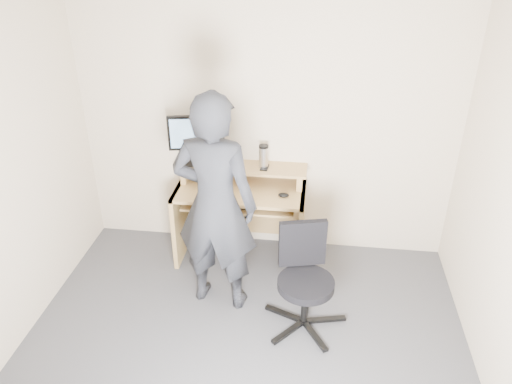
% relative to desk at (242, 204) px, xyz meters
% --- Properties ---
extents(ground, '(3.50, 3.50, 0.00)m').
position_rel_desk_xyz_m(ground, '(0.20, -1.53, -0.55)').
color(ground, '#49494D').
rests_on(ground, ground).
extents(back_wall, '(3.50, 0.02, 2.50)m').
position_rel_desk_xyz_m(back_wall, '(0.20, 0.22, 0.70)').
color(back_wall, beige).
rests_on(back_wall, ground).
extents(ceiling, '(3.50, 3.50, 0.02)m').
position_rel_desk_xyz_m(ceiling, '(0.20, -1.53, 1.95)').
color(ceiling, white).
rests_on(ceiling, back_wall).
extents(desk, '(1.20, 0.60, 0.91)m').
position_rel_desk_xyz_m(desk, '(0.00, 0.00, 0.00)').
color(desk, tan).
rests_on(desk, ground).
extents(monitor, '(0.51, 0.14, 0.49)m').
position_rel_desk_xyz_m(monitor, '(-0.42, 0.05, 0.65)').
color(monitor, black).
rests_on(monitor, desk).
extents(external_drive, '(0.10, 0.14, 0.20)m').
position_rel_desk_xyz_m(external_drive, '(-0.15, 0.10, 0.46)').
color(external_drive, black).
rests_on(external_drive, desk).
extents(travel_mug, '(0.10, 0.10, 0.19)m').
position_rel_desk_xyz_m(travel_mug, '(0.20, 0.09, 0.46)').
color(travel_mug, silver).
rests_on(travel_mug, desk).
extents(smartphone, '(0.08, 0.13, 0.01)m').
position_rel_desk_xyz_m(smartphone, '(0.21, 0.06, 0.37)').
color(smartphone, black).
rests_on(smartphone, desk).
extents(charger, '(0.05, 0.05, 0.03)m').
position_rel_desk_xyz_m(charger, '(-0.18, -0.01, 0.38)').
color(charger, black).
rests_on(charger, desk).
extents(headphones, '(0.20, 0.19, 0.06)m').
position_rel_desk_xyz_m(headphones, '(-0.16, 0.13, 0.37)').
color(headphones, silver).
rests_on(headphones, desk).
extents(keyboard, '(0.49, 0.27, 0.03)m').
position_rel_desk_xyz_m(keyboard, '(-0.05, -0.17, 0.12)').
color(keyboard, black).
rests_on(keyboard, desk).
extents(mouse, '(0.11, 0.08, 0.04)m').
position_rel_desk_xyz_m(mouse, '(0.41, -0.18, 0.22)').
color(mouse, black).
rests_on(mouse, desk).
extents(office_chair, '(0.68, 0.66, 0.86)m').
position_rel_desk_xyz_m(office_chair, '(0.64, -0.90, -0.08)').
color(office_chair, black).
rests_on(office_chair, ground).
extents(person, '(0.75, 0.55, 1.89)m').
position_rel_desk_xyz_m(person, '(-0.10, -0.72, 0.40)').
color(person, black).
rests_on(person, ground).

